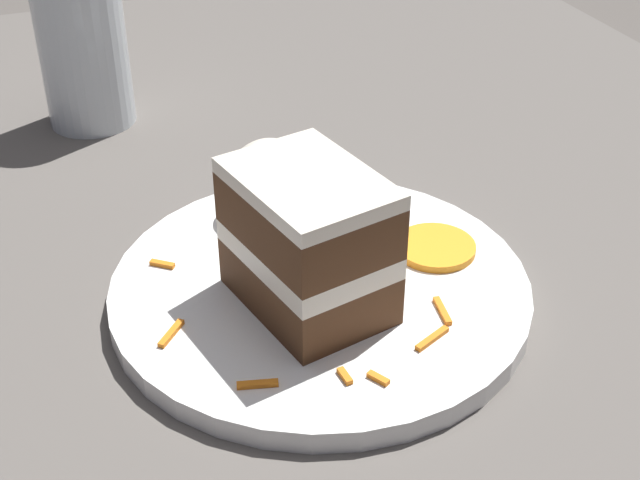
{
  "coord_description": "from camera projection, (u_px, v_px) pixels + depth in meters",
  "views": [
    {
      "loc": [
        -0.15,
        -0.46,
        0.38
      ],
      "look_at": [
        0.01,
        -0.04,
        0.08
      ],
      "focal_mm": 50.0,
      "sensor_mm": 36.0,
      "label": 1
    }
  ],
  "objects": [
    {
      "name": "dining_table",
      "position": [
        281.0,
        291.0,
        0.6
      ],
      "size": [
        0.97,
        1.16,
        0.03
      ],
      "primitive_type": "cube",
      "color": "#56514C",
      "rests_on": "ground"
    },
    {
      "name": "ground_plane",
      "position": [
        282.0,
        310.0,
        0.61
      ],
      "size": [
        6.0,
        6.0,
        0.0
      ],
      "primitive_type": "plane",
      "color": "#4C4742",
      "rests_on": "ground"
    },
    {
      "name": "cream_dollop",
      "position": [
        269.0,
        178.0,
        0.61
      ],
      "size": [
        0.06,
        0.05,
        0.06
      ],
      "primitive_type": "ellipsoid",
      "color": "silver",
      "rests_on": "plate"
    },
    {
      "name": "drinking_glass",
      "position": [
        85.0,
        57.0,
        0.75
      ],
      "size": [
        0.07,
        0.07,
        0.14
      ],
      "color": "silver",
      "rests_on": "dining_table"
    },
    {
      "name": "plate",
      "position": [
        320.0,
        290.0,
        0.56
      ],
      "size": [
        0.26,
        0.26,
        0.01
      ],
      "primitive_type": "cylinder",
      "color": "white",
      "rests_on": "dining_table"
    },
    {
      "name": "cake_slice",
      "position": [
        314.0,
        240.0,
        0.52
      ],
      "size": [
        0.09,
        0.11,
        0.09
      ],
      "rotation": [
        0.0,
        0.0,
        0.22
      ],
      "color": "#4C2D19",
      "rests_on": "plate"
    },
    {
      "name": "orange_garnish",
      "position": [
        435.0,
        247.0,
        0.58
      ],
      "size": [
        0.05,
        0.05,
        0.01
      ],
      "primitive_type": "cylinder",
      "color": "orange",
      "rests_on": "plate"
    },
    {
      "name": "carrot_shreds_scatter",
      "position": [
        315.0,
        336.0,
        0.51
      ],
      "size": [
        0.17,
        0.16,
        0.0
      ],
      "color": "orange",
      "rests_on": "plate"
    }
  ]
}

